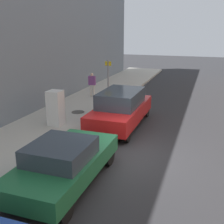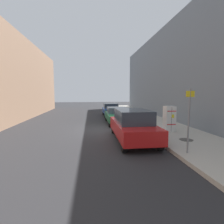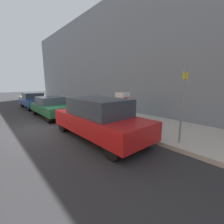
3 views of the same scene
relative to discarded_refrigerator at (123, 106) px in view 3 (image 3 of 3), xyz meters
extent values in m
plane|color=#28282B|center=(3.96, -1.75, -0.98)|extent=(80.00, 80.00, 0.00)
cube|color=#B2ADA0|center=(-0.32, -1.75, -0.90)|extent=(3.77, 44.00, 0.17)
cube|color=slate|center=(-3.43, -1.75, 3.62)|extent=(2.44, 39.60, 9.21)
cube|color=white|center=(0.00, 0.00, 0.00)|extent=(0.64, 0.64, 1.63)
cube|color=black|center=(0.00, 0.32, 0.00)|extent=(0.01, 0.01, 1.55)
cube|color=yellow|center=(-0.08, 0.33, 0.21)|extent=(0.16, 0.01, 0.22)
cube|color=red|center=(0.00, 0.32, 0.52)|extent=(0.57, 0.01, 0.05)
cube|color=red|center=(0.00, 0.32, -0.33)|extent=(0.57, 0.01, 0.05)
cylinder|color=#47443F|center=(0.05, 2.19, -0.81)|extent=(0.70, 0.70, 0.02)
cylinder|color=slate|center=(1.10, 4.09, 0.50)|extent=(0.07, 0.07, 2.63)
cube|color=yellow|center=(1.10, 4.11, 1.62)|extent=(0.36, 0.02, 0.24)
cube|color=#23479E|center=(2.75, -9.18, -0.35)|extent=(1.76, 4.10, 0.55)
cube|color=#2D3842|center=(2.75, -9.39, 0.20)|extent=(1.55, 1.72, 0.55)
cylinder|color=black|center=(2.00, -7.74, -0.63)|extent=(0.22, 0.72, 0.72)
cylinder|color=black|center=(3.50, -7.74, -0.63)|extent=(0.22, 0.72, 0.72)
cylinder|color=black|center=(2.00, -10.63, -0.63)|extent=(0.22, 0.72, 0.72)
cylinder|color=black|center=(3.50, -10.63, -0.63)|extent=(0.22, 0.72, 0.72)
cube|color=#1E6038|center=(2.75, -4.23, -0.36)|extent=(1.89, 4.34, 0.55)
cube|color=#2D3842|center=(2.75, -4.45, 0.17)|extent=(1.66, 1.82, 0.50)
cylinder|color=black|center=(1.94, -2.66, -0.63)|extent=(0.22, 0.70, 0.70)
cylinder|color=black|center=(3.56, -2.66, -0.63)|extent=(0.22, 0.70, 0.70)
cylinder|color=black|center=(1.94, -5.80, -0.63)|extent=(0.22, 0.70, 0.70)
cylinder|color=black|center=(3.56, -5.80, -0.63)|extent=(0.22, 0.70, 0.70)
cube|color=red|center=(2.75, 1.32, -0.31)|extent=(1.93, 4.86, 0.70)
cube|color=#2D3842|center=(2.75, 1.32, 0.39)|extent=(1.70, 2.67, 0.70)
cylinder|color=black|center=(1.91, 3.18, -0.66)|extent=(0.22, 0.65, 0.65)
cylinder|color=black|center=(3.59, 3.18, -0.66)|extent=(0.22, 0.65, 0.65)
cylinder|color=black|center=(1.91, -0.53, -0.66)|extent=(0.22, 0.65, 0.65)
cylinder|color=black|center=(3.59, -0.53, -0.66)|extent=(0.22, 0.65, 0.65)
camera|label=1|loc=(6.56, -10.91, 3.54)|focal=45.00mm
camera|label=2|loc=(5.04, 10.66, 1.65)|focal=28.00mm
camera|label=3|loc=(6.42, 6.41, 1.36)|focal=24.00mm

